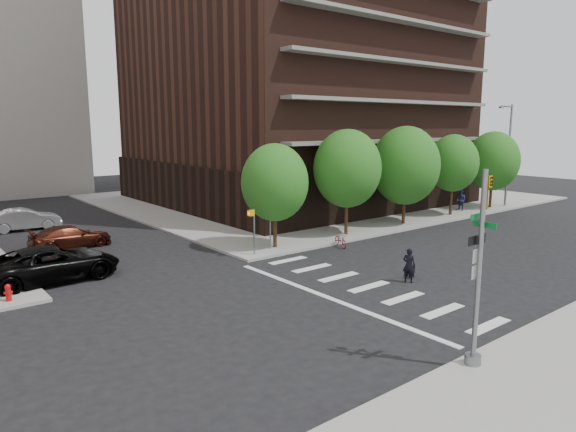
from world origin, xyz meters
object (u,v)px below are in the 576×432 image
(dog_walker, at_px, (409,265))
(pedestrian_far, at_px, (461,200))
(parked_car_maroon, at_px, (70,237))
(parked_car_silver, at_px, (25,219))
(traffic_signal, at_px, (478,284))
(scooter, at_px, (341,240))
(fire_hydrant, at_px, (8,292))
(parked_car_black, at_px, (52,264))

(dog_walker, xyz_separation_m, pedestrian_far, (19.37, 9.80, 0.23))
(parked_car_maroon, bearing_deg, dog_walker, -150.09)
(parked_car_silver, relative_size, dog_walker, 2.83)
(traffic_signal, distance_m, scooter, 16.28)
(scooter, bearing_deg, fire_hydrant, -163.68)
(scooter, distance_m, pedestrian_far, 17.07)
(parked_car_silver, height_order, dog_walker, dog_walker)
(parked_car_silver, xyz_separation_m, dog_walker, (11.47, -24.82, 0.06))
(parked_car_silver, bearing_deg, parked_car_black, 176.52)
(parked_car_silver, bearing_deg, fire_hydrant, 169.69)
(scooter, relative_size, pedestrian_far, 0.90)
(parked_car_maroon, height_order, dog_walker, dog_walker)
(parked_car_black, bearing_deg, parked_car_silver, -10.84)
(parked_car_maroon, bearing_deg, scooter, -129.15)
(parked_car_maroon, xyz_separation_m, dog_walker, (10.52, -17.23, 0.14))
(parked_car_silver, bearing_deg, parked_car_maroon, -169.27)
(fire_hydrant, bearing_deg, pedestrian_far, 2.18)
(traffic_signal, relative_size, scooter, 3.63)
(parked_car_silver, distance_m, pedestrian_far, 34.30)
(parked_car_black, distance_m, dog_walker, 17.04)
(fire_hydrant, distance_m, parked_car_maroon, 10.08)
(parked_car_black, height_order, scooter, parked_car_black)
(pedestrian_far, bearing_deg, scooter, -73.12)
(dog_walker, bearing_deg, parked_car_silver, 2.89)
(dog_walker, bearing_deg, scooter, -41.24)
(traffic_signal, relative_size, parked_car_silver, 1.27)
(traffic_signal, distance_m, parked_car_black, 19.28)
(traffic_signal, bearing_deg, parked_car_black, 113.76)
(traffic_signal, distance_m, parked_car_maroon, 24.65)
(fire_hydrant, distance_m, parked_car_black, 3.25)
(parked_car_maroon, height_order, parked_car_silver, parked_car_silver)
(parked_car_black, distance_m, parked_car_silver, 14.18)
(parked_car_black, bearing_deg, parked_car_maroon, -26.33)
(pedestrian_far, bearing_deg, parked_car_silver, -107.95)
(parked_car_maroon, distance_m, scooter, 16.47)
(fire_hydrant, relative_size, parked_car_silver, 0.16)
(fire_hydrant, bearing_deg, traffic_signal, -56.74)
(fire_hydrant, relative_size, parked_car_maroon, 0.15)
(fire_hydrant, distance_m, scooter, 18.09)
(parked_car_silver, bearing_deg, traffic_signal, -165.68)
(parked_car_black, distance_m, pedestrian_far, 32.61)
(parked_car_maroon, bearing_deg, fire_hydrant, 148.76)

